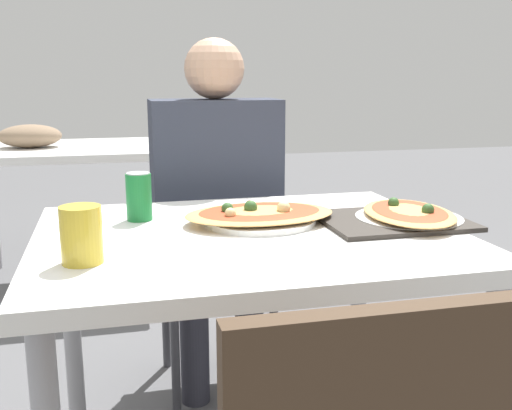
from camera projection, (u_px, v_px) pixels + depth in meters
dining_table at (249, 267)px, 1.46m from camera, size 1.01×0.81×0.75m
chair_far_seated at (212, 245)px, 2.20m from camera, size 0.40×0.40×0.90m
person_seated at (217, 192)px, 2.05m from camera, size 0.43×0.23×1.24m
pizza_main at (260, 215)px, 1.53m from camera, size 0.40×0.29×0.06m
soda_can at (139, 197)px, 1.55m from camera, size 0.07×0.07×0.12m
drink_glass at (81, 235)px, 1.19m from camera, size 0.08×0.08×0.12m
serving_tray at (392, 220)px, 1.54m from camera, size 0.36×0.29×0.01m
pizza_second at (408, 214)px, 1.54m from camera, size 0.28×0.37×0.06m
background_table at (68, 157)px, 3.19m from camera, size 1.10×0.80×0.87m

